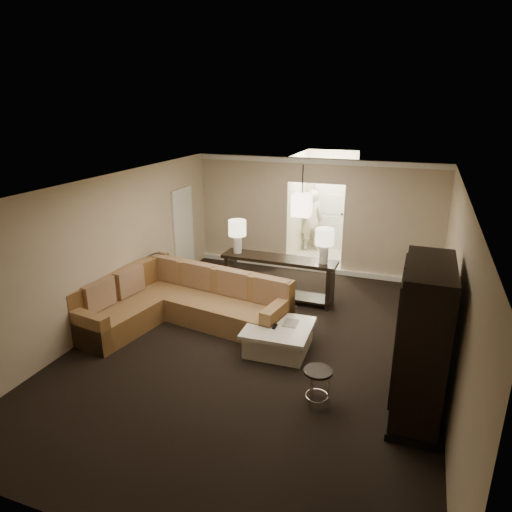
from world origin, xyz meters
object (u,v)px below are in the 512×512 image
at_px(sectional_sofa, 179,303).
at_px(console_table, 279,275).
at_px(drink_table, 318,379).
at_px(person, 311,217).
at_px(armoire, 421,344).
at_px(coffee_table, 279,337).

distance_m(sectional_sofa, console_table, 2.25).
bearing_deg(drink_table, console_table, 116.28).
distance_m(console_table, person, 3.63).
xyz_separation_m(sectional_sofa, armoire, (4.34, -1.26, 0.64)).
distance_m(armoire, drink_table, 1.47).
relative_size(coffee_table, armoire, 0.53).
height_order(console_table, drink_table, console_table).
distance_m(console_table, drink_table, 3.57).
distance_m(coffee_table, console_table, 2.13).
xyz_separation_m(console_table, person, (-0.17, 3.60, 0.40)).
relative_size(coffee_table, drink_table, 2.23).
distance_m(sectional_sofa, person, 5.48).
relative_size(armoire, person, 1.12).
xyz_separation_m(coffee_table, armoire, (2.23, -0.94, 0.81)).
bearing_deg(person, console_table, 70.78).
distance_m(armoire, person, 7.22).
bearing_deg(console_table, person, 93.41).
xyz_separation_m(armoire, person, (-3.04, 6.55, -0.07)).
height_order(armoire, drink_table, armoire).
relative_size(sectional_sofa, coffee_table, 3.23).
xyz_separation_m(armoire, drink_table, (-1.29, -0.25, -0.67)).
bearing_deg(sectional_sofa, coffee_table, 0.42).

